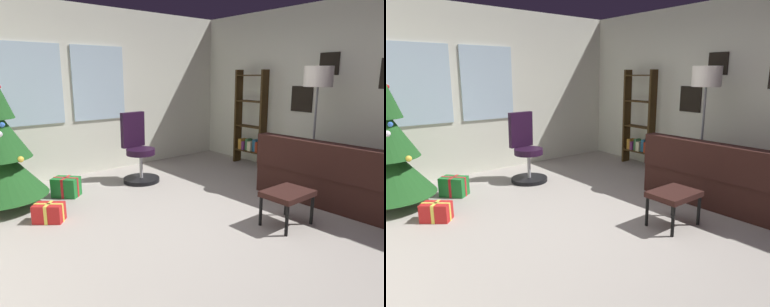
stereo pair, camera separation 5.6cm
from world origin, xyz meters
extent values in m
cube|color=#A19A91|center=(0.00, 0.00, -0.05)|extent=(5.30, 5.80, 0.10)
cube|color=silver|center=(0.00, 2.95, 1.36)|extent=(5.30, 0.10, 2.72)
cube|color=silver|center=(-0.93, 2.89, 1.50)|extent=(0.90, 0.03, 1.20)
cube|color=silver|center=(0.13, 2.89, 1.50)|extent=(0.90, 0.03, 1.20)
cube|color=silver|center=(2.70, 0.00, 1.36)|extent=(0.10, 5.80, 2.72)
cube|color=black|center=(2.64, 0.23, 1.80)|extent=(0.02, 0.31, 0.33)
cube|color=black|center=(2.64, 0.66, 1.25)|extent=(0.02, 0.39, 0.41)
cube|color=black|center=(1.86, -0.48, 0.20)|extent=(0.99, 1.95, 0.41)
cube|color=black|center=(1.47, -0.48, 0.62)|extent=(0.25, 1.94, 0.42)
cube|color=black|center=(1.84, 0.42, 0.51)|extent=(0.94, 0.16, 0.20)
cube|color=#AF1E18|center=(1.60, -0.99, 0.58)|extent=(0.20, 0.42, 0.41)
cube|color=beige|center=(1.58, -0.34, 0.58)|extent=(0.18, 0.41, 0.41)
cube|color=#953B28|center=(1.58, -0.35, 0.58)|extent=(0.16, 0.41, 0.41)
cube|color=black|center=(0.69, -0.51, 0.36)|extent=(0.53, 0.40, 0.06)
cylinder|color=black|center=(0.46, -0.68, 0.17)|extent=(0.04, 0.04, 0.33)
cylinder|color=black|center=(0.92, -0.68, 0.17)|extent=(0.04, 0.04, 0.33)
cylinder|color=black|center=(0.46, -0.34, 0.17)|extent=(0.04, 0.04, 0.33)
cylinder|color=black|center=(0.92, -0.34, 0.17)|extent=(0.04, 0.04, 0.33)
cylinder|color=#4C331E|center=(-1.62, 2.05, 0.08)|extent=(0.12, 0.12, 0.16)
cone|color=#1C4D1E|center=(-1.62, 2.05, 0.49)|extent=(1.09, 1.09, 0.65)
sphere|color=gold|center=(-1.45, 1.71, 0.67)|extent=(0.07, 0.07, 0.07)
sphere|color=blue|center=(-1.58, 1.78, 1.08)|extent=(0.06, 0.06, 0.06)
cube|color=red|center=(-1.32, 1.26, 0.10)|extent=(0.37, 0.36, 0.21)
cube|color=#EAD84C|center=(-1.32, 1.26, 0.10)|extent=(0.16, 0.18, 0.22)
cube|color=#EAD84C|center=(-1.32, 1.26, 0.10)|extent=(0.27, 0.24, 0.22)
cube|color=#1E722D|center=(-0.86, 1.98, 0.13)|extent=(0.40, 0.40, 0.26)
cube|color=red|center=(-0.86, 1.98, 0.13)|extent=(0.26, 0.28, 0.27)
cube|color=red|center=(-0.86, 1.98, 0.13)|extent=(0.20, 0.18, 0.27)
cylinder|color=black|center=(0.30, 1.90, 0.03)|extent=(0.56, 0.56, 0.06)
cylinder|color=#B2B2B7|center=(0.30, 1.90, 0.27)|extent=(0.05, 0.05, 0.42)
cylinder|color=black|center=(0.30, 1.90, 0.48)|extent=(0.44, 0.44, 0.09)
cube|color=black|center=(0.28, 2.09, 0.80)|extent=(0.40, 0.12, 0.54)
cube|color=#362510|center=(2.43, 1.27, 0.86)|extent=(0.18, 0.04, 1.72)
cube|color=#362510|center=(2.43, 1.87, 0.86)|extent=(0.18, 0.04, 1.72)
cube|color=#362510|center=(2.43, 1.57, 0.25)|extent=(0.18, 0.56, 0.02)
cube|color=#362510|center=(2.43, 1.57, 0.71)|extent=(0.18, 0.56, 0.02)
cube|color=#362510|center=(2.43, 1.57, 1.17)|extent=(0.18, 0.56, 0.02)
cube|color=#362510|center=(2.43, 1.57, 1.62)|extent=(0.18, 0.56, 0.02)
cube|color=maroon|center=(2.44, 1.35, 0.36)|extent=(0.16, 0.05, 0.19)
cube|color=#1D5478|center=(2.45, 1.43, 0.37)|extent=(0.13, 0.08, 0.22)
cube|color=beige|center=(2.44, 1.52, 0.35)|extent=(0.16, 0.08, 0.17)
cube|color=#336237|center=(2.45, 1.60, 0.37)|extent=(0.14, 0.06, 0.21)
cube|color=#742F6C|center=(2.44, 1.67, 0.34)|extent=(0.17, 0.05, 0.15)
cube|color=#B47D28|center=(2.44, 1.75, 0.36)|extent=(0.17, 0.07, 0.19)
cylinder|color=slate|center=(2.09, 0.06, 0.01)|extent=(0.28, 0.28, 0.03)
cylinder|color=slate|center=(2.09, 0.06, 0.75)|extent=(0.03, 0.03, 1.44)
cylinder|color=silver|center=(2.09, 0.06, 1.61)|extent=(0.40, 0.40, 0.28)
camera|label=1|loc=(-2.42, -2.63, 1.64)|focal=32.56mm
camera|label=2|loc=(-2.38, -2.67, 1.64)|focal=32.56mm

